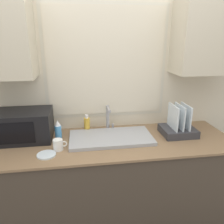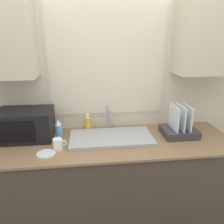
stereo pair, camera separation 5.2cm
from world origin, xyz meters
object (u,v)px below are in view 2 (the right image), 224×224
mug_near_sink (58,144)px  faucet (109,116)px  dish_rack (179,128)px  microwave (25,124)px  spray_bottle (59,130)px  soap_bottle (88,124)px

mug_near_sink → faucet: bearing=36.7°
dish_rack → microwave: bearing=175.5°
faucet → dish_rack: size_ratio=0.82×
spray_bottle → soap_bottle: bearing=32.7°
dish_rack → spray_bottle: dish_rack is taller
faucet → microwave: microwave is taller
dish_rack → mug_near_sink: 1.10m
faucet → spray_bottle: (-0.47, -0.16, -0.05)m
faucet → spray_bottle: faucet is taller
faucet → dish_rack: (0.63, -0.19, -0.08)m
dish_rack → faucet: bearing=163.0°
faucet → spray_bottle: 0.50m
microwave → spray_bottle: (0.30, -0.07, -0.04)m
microwave → dish_rack: 1.41m
mug_near_sink → microwave: bearing=140.8°
faucet → mug_near_sink: size_ratio=2.23×
dish_rack → spray_bottle: (-1.10, 0.03, 0.02)m
spray_bottle → faucet: bearing=18.9°
spray_bottle → dish_rack: bearing=-1.8°
microwave → soap_bottle: bearing=9.3°
spray_bottle → mug_near_sink: bearing=-86.1°
faucet → soap_bottle: (-0.21, 0.01, -0.07)m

